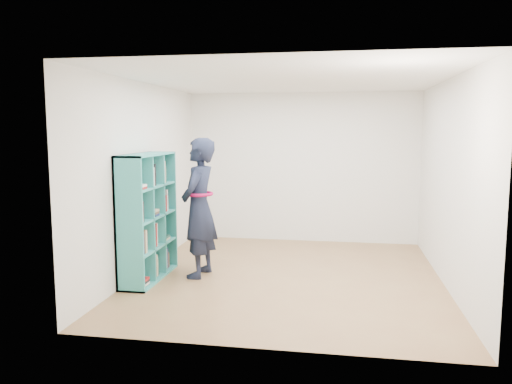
# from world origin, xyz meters

# --- Properties ---
(floor) EXTENTS (4.50, 4.50, 0.00)m
(floor) POSITION_xyz_m (0.00, 0.00, 0.00)
(floor) COLOR #8A603E
(floor) RESTS_ON ground
(ceiling) EXTENTS (4.50, 4.50, 0.00)m
(ceiling) POSITION_xyz_m (0.00, 0.00, 2.60)
(ceiling) COLOR white
(ceiling) RESTS_ON wall_back
(wall_left) EXTENTS (0.02, 4.50, 2.60)m
(wall_left) POSITION_xyz_m (-2.00, 0.00, 1.30)
(wall_left) COLOR silver
(wall_left) RESTS_ON floor
(wall_right) EXTENTS (0.02, 4.50, 2.60)m
(wall_right) POSITION_xyz_m (2.00, 0.00, 1.30)
(wall_right) COLOR silver
(wall_right) RESTS_ON floor
(wall_back) EXTENTS (4.00, 0.02, 2.60)m
(wall_back) POSITION_xyz_m (0.00, 2.25, 1.30)
(wall_back) COLOR silver
(wall_back) RESTS_ON floor
(wall_front) EXTENTS (4.00, 0.02, 2.60)m
(wall_front) POSITION_xyz_m (0.00, -2.25, 1.30)
(wall_front) COLOR silver
(wall_front) RESTS_ON floor
(bookshelf) EXTENTS (0.36, 1.24, 1.66)m
(bookshelf) POSITION_xyz_m (-1.84, -0.37, 0.81)
(bookshelf) COLOR teal
(bookshelf) RESTS_ON floor
(person) EXTENTS (0.50, 0.71, 1.86)m
(person) POSITION_xyz_m (-1.18, -0.14, 0.93)
(person) COLOR black
(person) RESTS_ON floor
(smartphone) EXTENTS (0.02, 0.08, 0.12)m
(smartphone) POSITION_xyz_m (-1.31, -0.04, 1.05)
(smartphone) COLOR silver
(smartphone) RESTS_ON person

